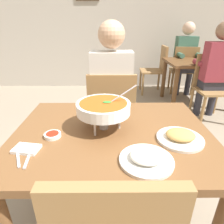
# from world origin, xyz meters

# --- Properties ---
(ground_plane) EXTENTS (16.00, 16.00, 0.00)m
(ground_plane) POSITION_xyz_m (0.00, 0.00, 0.00)
(ground_plane) COLOR gray
(cafe_rear_partition) EXTENTS (10.00, 0.10, 3.00)m
(cafe_rear_partition) POSITION_xyz_m (0.00, 3.30, 1.50)
(cafe_rear_partition) COLOR #BCB2A3
(cafe_rear_partition) RESTS_ON ground_plane
(dining_table_main) EXTENTS (1.11, 0.86, 0.73)m
(dining_table_main) POSITION_xyz_m (0.00, 0.00, 0.61)
(dining_table_main) COLOR brown
(dining_table_main) RESTS_ON ground_plane
(chair_diner_main) EXTENTS (0.44, 0.44, 0.90)m
(chair_diner_main) POSITION_xyz_m (-0.00, 0.71, 0.51)
(chair_diner_main) COLOR olive
(chair_diner_main) RESTS_ON ground_plane
(diner_main) EXTENTS (0.40, 0.45, 1.31)m
(diner_main) POSITION_xyz_m (0.00, 0.75, 0.75)
(diner_main) COLOR #2D2D38
(diner_main) RESTS_ON ground_plane
(curry_bowl) EXTENTS (0.33, 0.30, 0.26)m
(curry_bowl) POSITION_xyz_m (-0.05, 0.03, 0.85)
(curry_bowl) COLOR silver
(curry_bowl) RESTS_ON dining_table_main
(rice_plate) EXTENTS (0.24, 0.24, 0.06)m
(rice_plate) POSITION_xyz_m (0.15, -0.27, 0.75)
(rice_plate) COLOR white
(rice_plate) RESTS_ON dining_table_main
(appetizer_plate) EXTENTS (0.24, 0.24, 0.06)m
(appetizer_plate) POSITION_xyz_m (0.35, -0.10, 0.75)
(appetizer_plate) COLOR white
(appetizer_plate) RESTS_ON dining_table_main
(sauce_dish) EXTENTS (0.09, 0.09, 0.02)m
(sauce_dish) POSITION_xyz_m (-0.32, -0.06, 0.74)
(sauce_dish) COLOR white
(sauce_dish) RESTS_ON dining_table_main
(napkin_folded) EXTENTS (0.13, 0.10, 0.02)m
(napkin_folded) POSITION_xyz_m (-0.41, -0.18, 0.73)
(napkin_folded) COLOR white
(napkin_folded) RESTS_ON dining_table_main
(fork_utensil) EXTENTS (0.09, 0.16, 0.01)m
(fork_utensil) POSITION_xyz_m (-0.43, -0.23, 0.73)
(fork_utensil) COLOR silver
(fork_utensil) RESTS_ON dining_table_main
(spoon_utensil) EXTENTS (0.04, 0.17, 0.01)m
(spoon_utensil) POSITION_xyz_m (-0.38, -0.23, 0.73)
(spoon_utensil) COLOR silver
(spoon_utensil) RESTS_ON dining_table_main
(dining_table_far) EXTENTS (1.00, 0.80, 0.73)m
(dining_table_far) POSITION_xyz_m (1.42, 2.20, 0.60)
(dining_table_far) COLOR brown
(dining_table_far) RESTS_ON ground_plane
(chair_bg_left) EXTENTS (0.50, 0.50, 0.90)m
(chair_bg_left) POSITION_xyz_m (1.38, 2.74, 0.51)
(chair_bg_left) COLOR olive
(chair_bg_left) RESTS_ON ground_plane
(chair_bg_middle) EXTENTS (0.45, 0.45, 0.90)m
(chair_bg_middle) POSITION_xyz_m (1.41, 1.68, 0.51)
(chair_bg_middle) COLOR olive
(chair_bg_middle) RESTS_ON ground_plane
(chair_bg_right) EXTENTS (0.45, 0.45, 0.90)m
(chair_bg_right) POSITION_xyz_m (0.89, 2.79, 0.51)
(chair_bg_right) COLOR olive
(chair_bg_right) RESTS_ON ground_plane
(patron_bg_left) EXTENTS (0.40, 0.45, 1.31)m
(patron_bg_left) POSITION_xyz_m (1.38, 2.73, 0.75)
(patron_bg_left) COLOR #2D2D38
(patron_bg_left) RESTS_ON ground_plane
(patron_bg_middle) EXTENTS (0.40, 0.45, 1.31)m
(patron_bg_middle) POSITION_xyz_m (1.40, 1.65, 0.75)
(patron_bg_middle) COLOR #2D2D38
(patron_bg_middle) RESTS_ON ground_plane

